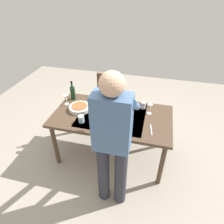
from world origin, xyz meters
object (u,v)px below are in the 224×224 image
(dining_table, at_px, (112,119))
(water_cup_far_left, at_px, (143,105))
(wine_bottle, at_px, (73,93))
(wine_glass_right, at_px, (150,107))
(wine_glass_left, at_px, (66,98))
(water_cup_near_left, at_px, (130,105))
(chair_near, at_px, (107,97))
(serving_bowl_pasta, at_px, (80,108))
(water_cup_near_right, at_px, (81,119))
(dinner_plate_near, at_px, (106,123))
(person_server, at_px, (112,140))

(dining_table, bearing_deg, water_cup_far_left, -145.10)
(wine_bottle, bearing_deg, wine_glass_right, 174.76)
(wine_glass_left, distance_m, water_cup_near_left, 0.93)
(water_cup_near_left, bearing_deg, wine_glass_right, 167.24)
(chair_near, distance_m, water_cup_far_left, 0.91)
(chair_near, bearing_deg, dining_table, 110.13)
(chair_near, bearing_deg, serving_bowl_pasta, 77.67)
(dining_table, distance_m, serving_bowl_pasta, 0.48)
(chair_near, distance_m, water_cup_near_right, 1.09)
(wine_bottle, height_order, water_cup_far_left, wine_bottle)
(water_cup_near_right, height_order, water_cup_far_left, water_cup_far_left)
(water_cup_near_left, xyz_separation_m, dinner_plate_near, (0.24, 0.42, -0.05))
(chair_near, xyz_separation_m, dinner_plate_near, (-0.27, 1.01, 0.22))
(chair_near, xyz_separation_m, water_cup_far_left, (-0.68, 0.54, 0.27))
(person_server, bearing_deg, water_cup_near_right, -40.68)
(chair_near, height_order, wine_glass_left, chair_near)
(person_server, distance_m, water_cup_near_right, 0.71)
(water_cup_near_right, bearing_deg, person_server, 139.32)
(wine_glass_right, bearing_deg, serving_bowl_pasta, 8.36)
(water_cup_near_right, xyz_separation_m, serving_bowl_pasta, (0.13, -0.26, -0.01))
(wine_bottle, height_order, wine_glass_left, wine_bottle)
(dining_table, distance_m, water_cup_far_left, 0.49)
(person_server, relative_size, wine_glass_left, 11.19)
(chair_near, bearing_deg, dinner_plate_near, 104.77)
(person_server, bearing_deg, wine_bottle, -48.28)
(water_cup_near_left, bearing_deg, chair_near, -49.45)
(chair_near, xyz_separation_m, wine_bottle, (0.38, 0.55, 0.33))
(wine_glass_left, bearing_deg, dinner_plate_near, 156.31)
(chair_near, height_order, serving_bowl_pasta, chair_near)
(water_cup_near_right, bearing_deg, wine_glass_right, -154.15)
(person_server, distance_m, wine_glass_left, 1.20)
(chair_near, relative_size, dinner_plate_near, 3.96)
(wine_bottle, xyz_separation_m, wine_glass_right, (-1.16, 0.11, -0.01))
(water_cup_far_left, bearing_deg, serving_bowl_pasta, 16.34)
(water_cup_far_left, bearing_deg, wine_glass_right, 130.94)
(dining_table, height_order, water_cup_near_right, water_cup_near_right)
(wine_bottle, distance_m, wine_glass_right, 1.16)
(wine_bottle, relative_size, water_cup_near_left, 2.86)
(wine_bottle, bearing_deg, person_server, 131.72)
(chair_near, xyz_separation_m, wine_glass_right, (-0.78, 0.65, 0.32))
(chair_near, distance_m, wine_glass_left, 0.88)
(chair_near, distance_m, serving_bowl_pasta, 0.85)
(wine_bottle, distance_m, serving_bowl_pasta, 0.33)
(dining_table, bearing_deg, wine_bottle, -21.44)
(wine_bottle, distance_m, water_cup_near_right, 0.61)
(chair_near, distance_m, wine_bottle, 0.74)
(wine_glass_left, bearing_deg, dining_table, 171.82)
(serving_bowl_pasta, bearing_deg, wine_bottle, -50.37)
(water_cup_near_right, bearing_deg, water_cup_far_left, -144.98)
(wine_bottle, distance_m, water_cup_near_left, 0.89)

